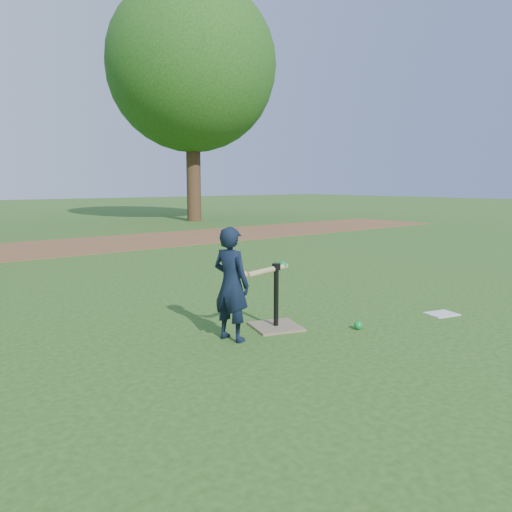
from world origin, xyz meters
TOP-DOWN VIEW (x-y plane):
  - ground at (0.00, 0.00)m, footprint 80.00×80.00m
  - dirt_strip at (0.00, 7.50)m, footprint 24.00×3.00m
  - child at (-0.51, 0.15)m, footprint 0.32×0.41m
  - wiffle_ball_ground at (0.58, -0.35)m, footprint 0.08×0.08m
  - clipboard at (1.68, -0.55)m, footprint 0.35×0.30m
  - batting_tee at (0.03, 0.18)m, footprint 0.54×0.54m
  - swing_action at (-0.07, 0.17)m, footprint 0.63×0.22m
  - tree_right at (6.50, 12.00)m, footprint 5.80×5.80m

SIDE VIEW (x-z plane):
  - ground at x=0.00m, z-range 0.00..0.00m
  - dirt_strip at x=0.00m, z-range 0.00..0.01m
  - clipboard at x=1.68m, z-range 0.00..0.01m
  - wiffle_ball_ground at x=0.58m, z-range 0.00..0.08m
  - batting_tee at x=0.03m, z-range -0.20..0.42m
  - child at x=-0.51m, z-range 0.00..0.99m
  - swing_action at x=-0.07m, z-range 0.53..0.61m
  - tree_right at x=6.50m, z-range 1.19..9.39m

